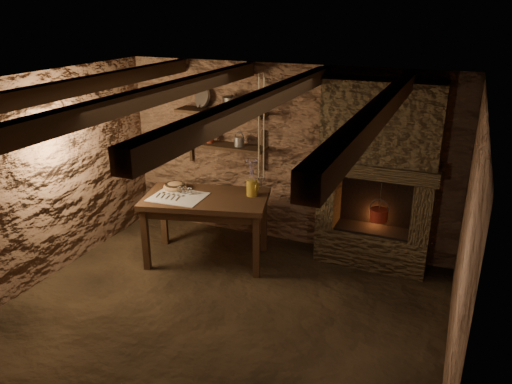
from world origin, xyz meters
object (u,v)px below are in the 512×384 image
at_px(wooden_bowl, 175,187).
at_px(iron_stockpot, 232,105).
at_px(work_table, 207,226).
at_px(stoneware_jug, 252,180).
at_px(red_pot, 379,214).

height_order(wooden_bowl, iron_stockpot, iron_stockpot).
bearing_deg(work_table, stoneware_jug, 11.22).
relative_size(work_table, red_pot, 3.12).
height_order(wooden_bowl, red_pot, red_pot).
height_order(stoneware_jug, red_pot, stoneware_jug).
bearing_deg(work_table, red_pot, 3.36).
distance_m(work_table, iron_stockpot, 1.59).
relative_size(work_table, stoneware_jug, 3.59).
bearing_deg(stoneware_jug, wooden_bowl, -157.09).
distance_m(wooden_bowl, red_pot, 2.57).
relative_size(work_table, wooden_bowl, 5.60).
xyz_separation_m(work_table, iron_stockpot, (0.00, 0.78, 1.39)).
xyz_separation_m(iron_stockpot, red_pot, (2.01, -0.12, -1.15)).
height_order(work_table, stoneware_jug, stoneware_jug).
bearing_deg(stoneware_jug, work_table, -141.16).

